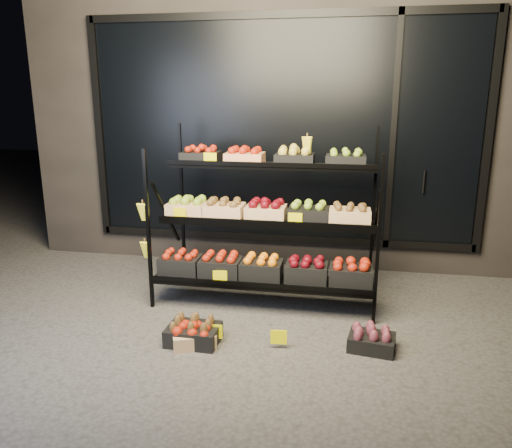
# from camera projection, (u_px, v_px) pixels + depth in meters

# --- Properties ---
(ground) EXTENTS (24.00, 24.00, 0.00)m
(ground) POSITION_uv_depth(u_px,v_px,m) (255.00, 324.00, 4.40)
(ground) COLOR #514F4C
(ground) RESTS_ON ground
(building) EXTENTS (6.00, 2.08, 3.50)m
(building) POSITION_uv_depth(u_px,v_px,m) (292.00, 111.00, 6.41)
(building) COLOR #2D2826
(building) RESTS_ON ground
(display_rack) EXTENTS (2.18, 1.02, 1.69)m
(display_rack) POSITION_uv_depth(u_px,v_px,m) (265.00, 221.00, 4.77)
(display_rack) COLOR black
(display_rack) RESTS_ON ground
(tag_floor_a) EXTENTS (0.13, 0.01, 0.12)m
(tag_floor_a) POSITION_uv_depth(u_px,v_px,m) (215.00, 336.00, 4.05)
(tag_floor_a) COLOR #E7DC00
(tag_floor_a) RESTS_ON ground
(tag_floor_b) EXTENTS (0.13, 0.01, 0.12)m
(tag_floor_b) POSITION_uv_depth(u_px,v_px,m) (279.00, 342.00, 3.96)
(tag_floor_b) COLOR #E7DC00
(tag_floor_b) RESTS_ON ground
(floor_crate_left) EXTENTS (0.41, 0.36, 0.18)m
(floor_crate_left) POSITION_uv_depth(u_px,v_px,m) (194.00, 335.00, 4.01)
(floor_crate_left) COLOR #DDB17F
(floor_crate_left) RESTS_ON ground
(floor_crate_midleft) EXTENTS (0.42, 0.32, 0.21)m
(floor_crate_midleft) POSITION_uv_depth(u_px,v_px,m) (193.00, 331.00, 4.04)
(floor_crate_midleft) COLOR black
(floor_crate_midleft) RESTS_ON ground
(floor_crate_right) EXTENTS (0.39, 0.31, 0.19)m
(floor_crate_right) POSITION_uv_depth(u_px,v_px,m) (372.00, 339.00, 3.94)
(floor_crate_right) COLOR black
(floor_crate_right) RESTS_ON ground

